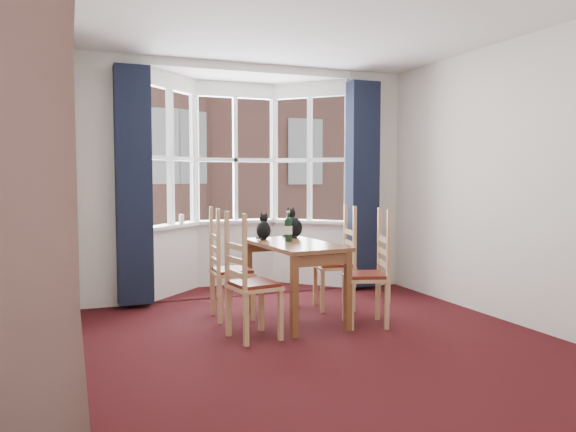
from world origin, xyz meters
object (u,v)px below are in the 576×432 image
candle_tall (181,219)px  chair_left_far (224,273)px  chair_left_near (245,287)px  chair_right_near (375,277)px  cat_left (264,229)px  cat_right (293,226)px  chair_right_far (342,266)px  wine_bottle (288,228)px  dining_table (295,254)px

candle_tall → chair_left_far: bearing=-82.8°
chair_left_near → chair_right_near: size_ratio=1.00×
cat_left → cat_right: 0.36m
cat_left → cat_right: bearing=5.4°
candle_tall → chair_right_far: bearing=-42.5°
wine_bottle → dining_table: bearing=-81.7°
dining_table → candle_tall: (-0.83, 1.68, 0.26)m
chair_left_near → wine_bottle: size_ratio=2.95×
candle_tall → dining_table: bearing=-63.8°
dining_table → chair_left_near: size_ratio=1.39×
chair_right_near → cat_left: (-0.84, 0.89, 0.43)m
chair_left_far → chair_right_far: size_ratio=1.00×
cat_left → cat_right: size_ratio=0.85×
cat_right → chair_right_far: bearing=-18.8°
chair_right_near → cat_right: (-0.49, 0.92, 0.44)m
chair_left_far → chair_right_near: 1.53m
chair_right_near → chair_right_far: bearing=88.3°
dining_table → cat_right: 0.56m
chair_right_far → cat_right: cat_right is taller
chair_right_far → cat_left: cat_left is taller
candle_tall → cat_left: bearing=-62.6°
cat_right → candle_tall: cat_right is taller
dining_table → cat_right: (0.17, 0.47, 0.25)m
cat_left → cat_right: (0.36, 0.03, 0.02)m
cat_left → wine_bottle: wine_bottle is taller
chair_left_near → cat_right: bearing=48.3°
chair_left_far → cat_left: 0.65m
chair_left_far → cat_right: bearing=10.2°
chair_right_near → wine_bottle: wine_bottle is taller
cat_left → candle_tall: cat_left is taller
chair_left_far → dining_table: bearing=-26.2°
dining_table → cat_right: bearing=69.9°
chair_left_near → chair_right_near: 1.33m
dining_table → candle_tall: bearing=116.2°
wine_bottle → cat_right: bearing=60.7°
chair_right_near → cat_left: cat_left is taller
chair_left_near → candle_tall: bearing=94.1°
chair_left_far → chair_right_near: (1.31, -0.77, 0.00)m
chair_left_near → cat_left: (0.49, 0.92, 0.43)m
chair_left_far → wine_bottle: 0.80m
dining_table → cat_left: (-0.18, 0.44, 0.23)m
chair_right_far → chair_left_far: bearing=179.0°
cat_right → wine_bottle: (-0.19, -0.34, 0.01)m
dining_table → wine_bottle: 0.29m
chair_left_near → chair_right_far: (1.35, 0.78, 0.00)m
chair_left_near → chair_right_near: bearing=1.1°
chair_right_far → candle_tall: bearing=137.5°
dining_table → cat_left: 0.53m
chair_left_near → cat_right: cat_right is taller
chair_left_near → candle_tall: 2.21m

